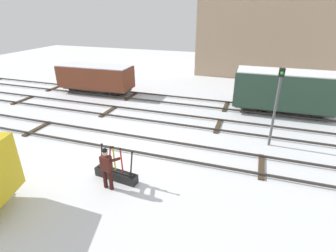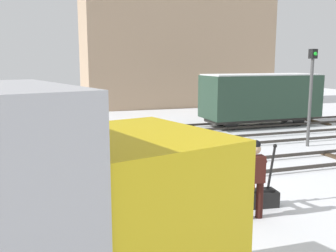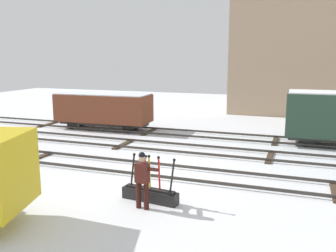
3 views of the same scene
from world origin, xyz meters
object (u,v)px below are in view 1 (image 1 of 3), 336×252
freight_car_near_switch (285,90)px  switch_lever_frame (116,173)px  rail_worker (107,166)px  signal_post (277,100)px  freight_car_mid_siding (96,77)px

freight_car_near_switch → switch_lever_frame: bearing=-124.8°
switch_lever_frame → freight_car_near_switch: (6.46, 9.56, 1.26)m
rail_worker → freight_car_near_switch: freight_car_near_switch is taller
rail_worker → signal_post: signal_post is taller
switch_lever_frame → freight_car_mid_siding: 11.88m
signal_post → freight_car_near_switch: 4.85m
signal_post → freight_car_mid_siding: size_ratio=0.65×
rail_worker → signal_post: (5.67, 5.39, 1.36)m
switch_lever_frame → rail_worker: size_ratio=1.09×
freight_car_mid_siding → signal_post: bearing=-22.2°
switch_lever_frame → signal_post: signal_post is taller
rail_worker → freight_car_mid_siding: bearing=131.5°
rail_worker → signal_post: size_ratio=0.45×
signal_post → freight_car_mid_siding: bearing=159.5°
rail_worker → freight_car_mid_siding: 12.30m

